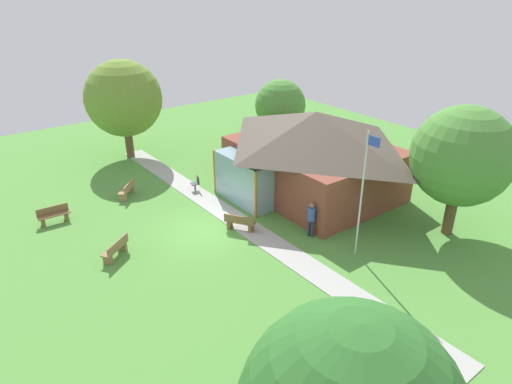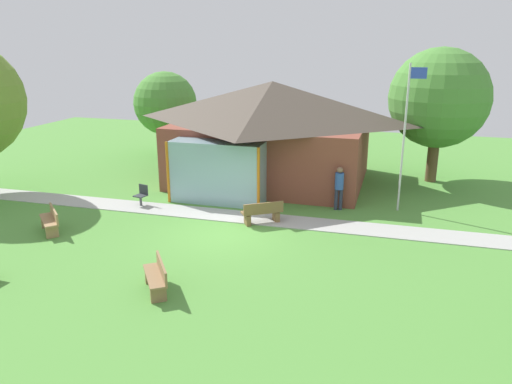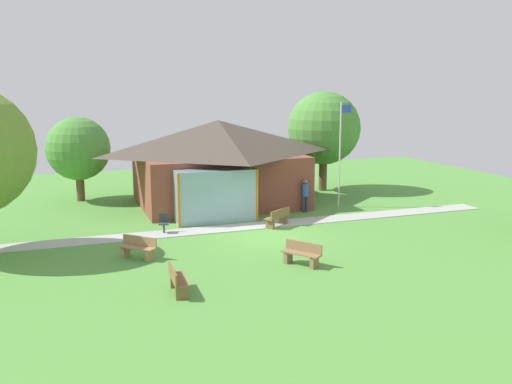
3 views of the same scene
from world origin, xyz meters
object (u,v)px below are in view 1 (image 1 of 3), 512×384
(bench_mid_left, at_px, (127,190))
(patio_chair_west, at_px, (196,184))
(bench_front_left, at_px, (54,215))
(bench_rear_near_path, at_px, (240,223))
(pavilion, at_px, (312,151))
(flagpole, at_px, (363,190))
(tree_west_hedge, at_px, (124,99))
(tree_behind_pavilion_left, at_px, (280,105))
(bench_front_center, at_px, (116,249))
(visitor_near_flagpole, at_px, (311,217))
(tree_behind_pavilion_right, at_px, (462,156))

(bench_mid_left, distance_m, patio_chair_west, 3.80)
(bench_front_left, bearing_deg, bench_rear_near_path, 141.13)
(pavilion, bearing_deg, flagpole, -25.18)
(bench_rear_near_path, bearing_deg, bench_front_left, -165.79)
(patio_chair_west, height_order, tree_west_hedge, tree_west_hedge)
(tree_behind_pavilion_left, bearing_deg, patio_chair_west, -70.27)
(pavilion, bearing_deg, bench_front_center, -90.45)
(flagpole, height_order, tree_behind_pavilion_left, flagpole)
(flagpole, distance_m, bench_front_left, 14.96)
(pavilion, xyz_separation_m, visitor_near_flagpole, (3.68, -3.40, -1.39))
(bench_mid_left, relative_size, bench_front_left, 0.91)
(flagpole, relative_size, tree_behind_pavilion_right, 0.91)
(flagpole, relative_size, patio_chair_west, 6.54)
(flagpole, distance_m, bench_front_center, 10.84)
(tree_behind_pavilion_right, bearing_deg, bench_front_center, -119.08)
(patio_chair_west, xyz_separation_m, tree_behind_pavilion_left, (-3.17, 8.83, 2.56))
(pavilion, relative_size, flagpole, 1.69)
(bench_front_center, relative_size, bench_mid_left, 1.06)
(bench_mid_left, height_order, bench_rear_near_path, same)
(visitor_near_flagpole, bearing_deg, tree_behind_pavilion_left, -44.24)
(flagpole, distance_m, tree_behind_pavilion_left, 14.65)
(bench_front_left, height_order, tree_behind_pavilion_left, tree_behind_pavilion_left)
(tree_behind_pavilion_left, bearing_deg, tree_behind_pavilion_right, -6.50)
(bench_rear_near_path, bearing_deg, flagpole, -2.50)
(pavilion, relative_size, bench_rear_near_path, 6.39)
(pavilion, distance_m, visitor_near_flagpole, 5.20)
(bench_mid_left, bearing_deg, tree_behind_pavilion_left, -39.06)
(flagpole, distance_m, patio_chair_west, 10.58)
(tree_west_hedge, distance_m, tree_behind_pavilion_left, 10.62)
(bench_front_center, height_order, tree_behind_pavilion_right, tree_behind_pavilion_right)
(tree_west_hedge, relative_size, tree_behind_pavilion_left, 1.36)
(bench_front_left, height_order, patio_chair_west, patio_chair_west)
(bench_front_center, bearing_deg, bench_mid_left, 27.63)
(bench_mid_left, xyz_separation_m, patio_chair_west, (1.62, 3.44, 0.01))
(bench_rear_near_path, relative_size, visitor_near_flagpole, 0.86)
(bench_rear_near_path, height_order, patio_chair_west, patio_chair_west)
(tree_west_hedge, xyz_separation_m, tree_behind_pavilion_left, (4.30, 9.65, -1.04))
(flagpole, height_order, bench_front_left, flagpole)
(bench_mid_left, distance_m, tree_behind_pavilion_right, 17.13)
(flagpole, bearing_deg, tree_behind_pavilion_left, 153.67)
(visitor_near_flagpole, bearing_deg, tree_behind_pavilion_right, -135.28)
(pavilion, distance_m, bench_front_center, 11.56)
(bench_rear_near_path, xyz_separation_m, bench_front_left, (-6.17, -6.94, 0.00))
(tree_behind_pavilion_left, bearing_deg, flagpole, -26.33)
(pavilion, bearing_deg, bench_mid_left, -123.19)
(visitor_near_flagpole, bearing_deg, pavilion, -53.78)
(tree_behind_pavilion_left, bearing_deg, visitor_near_flagpole, -33.19)
(pavilion, xyz_separation_m, tree_west_hedge, (-11.46, -5.96, 1.60))
(visitor_near_flagpole, xyz_separation_m, tree_west_hedge, (-15.14, -2.57, 3.00))
(bench_rear_near_path, height_order, tree_behind_pavilion_right, tree_behind_pavilion_right)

